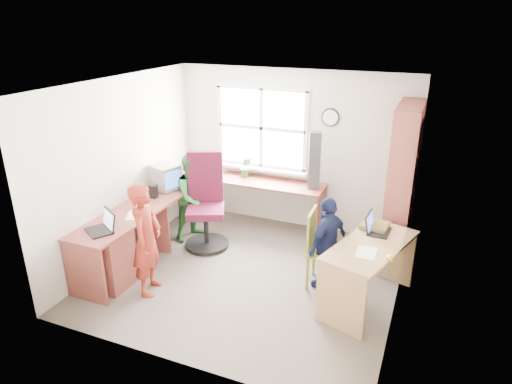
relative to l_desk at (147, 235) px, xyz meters
The scene contains 19 objects.
room 1.57m from the l_desk, 16.12° to the left, with size 3.64×3.44×2.44m.
l_desk is the anchor object (origin of this frame).
right_desk 2.80m from the l_desk, ahead, with size 0.95×1.42×0.75m.
bookshelf 3.35m from the l_desk, 26.43° to the left, with size 0.30×1.02×2.10m.
swivel_chair 0.96m from the l_desk, 64.57° to the left, with size 0.83×0.83×1.34m.
wooden_chair 2.22m from the l_desk, 11.37° to the left, with size 0.44×0.44×0.96m.
crt_monitor 1.01m from the l_desk, 105.41° to the left, with size 0.45×0.43×0.36m.
laptop_left 0.70m from the l_desk, 105.69° to the right, with size 0.44×0.42×0.23m.
laptop_right 2.86m from the l_desk, 12.12° to the left, with size 0.28×0.33×0.22m.
speaker_a 0.67m from the l_desk, 112.03° to the left, with size 0.10×0.10×0.19m.
speaker_b 1.19m from the l_desk, 99.67° to the left, with size 0.09×0.09×0.16m.
cd_tower 2.53m from the l_desk, 45.05° to the left, with size 0.20×0.19×0.83m.
game_box 2.86m from the l_desk, 14.09° to the left, with size 0.33×0.33×0.06m.
paper_a 0.32m from the l_desk, 135.93° to the right, with size 0.31×0.35×0.00m.
paper_b 2.79m from the l_desk, ahead, with size 0.21×0.30×0.00m.
potted_plant 1.93m from the l_desk, 70.51° to the left, with size 0.18×0.14×0.32m, color #2A6931.
person_red 0.63m from the l_desk, 53.28° to the right, with size 0.50×0.33×1.36m, color maroon.
person_green 1.02m from the l_desk, 82.18° to the left, with size 0.62×0.48×1.27m, color #2B6D2E.
person_navy 2.31m from the l_desk, 10.54° to the left, with size 0.68×0.28×1.16m, color #131A3C.
Camera 1 is at (2.01, -4.62, 3.11)m, focal length 32.00 mm.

